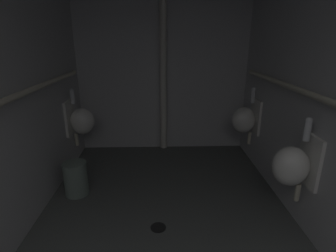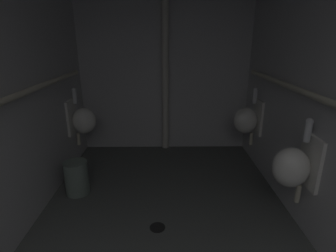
# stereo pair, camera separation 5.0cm
# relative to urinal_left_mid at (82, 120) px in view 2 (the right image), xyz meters

# --- Properties ---
(floor) EXTENTS (2.53, 3.81, 0.08)m
(floor) POSITION_rel_urinal_left_mid_xyz_m (1.06, -1.29, -0.65)
(floor) COLOR #4C4F4C
(floor) RESTS_ON ground
(wall_right) EXTENTS (0.06, 3.81, 2.48)m
(wall_right) POSITION_rel_urinal_left_mid_xyz_m (2.29, -1.29, 0.63)
(wall_right) COLOR #B8B7B8
(wall_right) RESTS_ON ground
(wall_back) EXTENTS (2.53, 0.06, 2.48)m
(wall_back) POSITION_rel_urinal_left_mid_xyz_m (1.06, 0.58, 0.63)
(wall_back) COLOR #B8B7B8
(wall_back) RESTS_ON ground
(urinal_left_mid) EXTENTS (0.32, 0.30, 0.76)m
(urinal_left_mid) POSITION_rel_urinal_left_mid_xyz_m (0.00, 0.00, 0.00)
(urinal_left_mid) COLOR silver
(urinal_right_mid) EXTENTS (0.32, 0.30, 0.76)m
(urinal_right_mid) POSITION_rel_urinal_left_mid_xyz_m (2.11, -1.31, 0.00)
(urinal_right_mid) COLOR silver
(urinal_right_far) EXTENTS (0.32, 0.30, 0.76)m
(urinal_right_far) POSITION_rel_urinal_left_mid_xyz_m (2.11, -0.02, 0.00)
(urinal_right_far) COLOR silver
(supply_pipe_left) EXTENTS (0.06, 3.02, 0.06)m
(supply_pipe_left) POSITION_rel_urinal_left_mid_xyz_m (-0.09, -1.28, 0.58)
(supply_pipe_left) COLOR beige
(supply_pipe_right) EXTENTS (0.06, 3.06, 0.06)m
(supply_pipe_right) POSITION_rel_urinal_left_mid_xyz_m (2.20, -1.32, 0.58)
(supply_pipe_right) COLOR beige
(standpipe_back_wall) EXTENTS (0.10, 0.10, 2.43)m
(standpipe_back_wall) POSITION_rel_urinal_left_mid_xyz_m (1.06, 0.47, 0.63)
(standpipe_back_wall) COLOR beige
(standpipe_back_wall) RESTS_ON ground
(floor_drain) EXTENTS (0.14, 0.14, 0.01)m
(floor_drain) POSITION_rel_urinal_left_mid_xyz_m (0.99, -1.30, -0.61)
(floor_drain) COLOR black
(floor_drain) RESTS_ON ground
(waste_bin) EXTENTS (0.25, 0.25, 0.37)m
(waste_bin) POSITION_rel_urinal_left_mid_xyz_m (0.10, -0.72, -0.43)
(waste_bin) COLOR slate
(waste_bin) RESTS_ON ground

